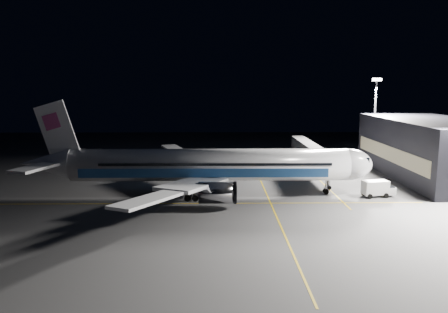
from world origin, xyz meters
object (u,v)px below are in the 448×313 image
floodlight_mast_north (375,112)px  airliner (204,166)px  safety_cone_c (191,187)px  safety_cone_a (183,182)px  safety_cone_b (221,187)px  jet_bridge (313,153)px  service_truck (378,188)px  baggage_tug (203,177)px

floodlight_mast_north → airliner: bearing=-142.1°
safety_cone_c → safety_cone_a: bearing=113.7°
floodlight_mast_north → safety_cone_b: size_ratio=30.11×
safety_cone_c → floodlight_mast_north: bearing=32.7°
floodlight_mast_north → safety_cone_c: 53.18m
jet_bridge → safety_cone_b: size_ratio=50.04×
airliner → jet_bridge: (23.08, 18.06, -0.58)m
floodlight_mast_north → safety_cone_a: bearing=-152.1°
safety_cone_a → safety_cone_b: (7.30, -3.95, 0.01)m
jet_bridge → safety_cone_b: (-20.03, -14.06, -4.24)m
service_truck → safety_cone_b: service_truck is taller
floodlight_mast_north → safety_cone_c: floodlight_mast_north is taller
jet_bridge → safety_cone_b: bearing=-144.9°
airliner → baggage_tug: (-0.53, 10.44, -4.36)m
floodlight_mast_north → safety_cone_c: bearing=-147.3°
safety_cone_a → jet_bridge: bearing=20.3°
jet_bridge → baggage_tug: bearing=-162.1°
airliner → jet_bridge: size_ratio=1.79×
service_truck → safety_cone_c: service_truck is taller
service_truck → baggage_tug: size_ratio=2.03×
airliner → safety_cone_a: airliner is taller
floodlight_mast_north → baggage_tug: floodlight_mast_north is taller
airliner → baggage_tug: airliner is taller
floodlight_mast_north → baggage_tug: bearing=-152.6°
safety_cone_b → safety_cone_c: size_ratio=1.01×
service_truck → safety_cone_c: size_ratio=8.54×
service_truck → safety_cone_c: (-32.57, 6.10, -1.18)m
floodlight_mast_north → safety_cone_a: 52.70m
jet_bridge → service_truck: jet_bridge is taller
floodlight_mast_north → baggage_tug: (-41.61, -21.55, -11.56)m
service_truck → safety_cone_b: size_ratio=8.48×
airliner → safety_cone_c: airliner is taller
airliner → jet_bridge: bearing=38.0°
safety_cone_b → service_truck: bearing=-12.7°
airliner → safety_cone_c: 6.75m
floodlight_mast_north → safety_cone_b: bearing=-143.7°
jet_bridge → safety_cone_c: jet_bridge is taller
airliner → safety_cone_b: size_ratio=89.43×
floodlight_mast_north → service_truck: floodlight_mast_north is taller
airliner → safety_cone_c: size_ratio=90.05×
baggage_tug → safety_cone_c: (-1.99, -6.44, -0.47)m
safety_cone_a → floodlight_mast_north: bearing=27.9°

